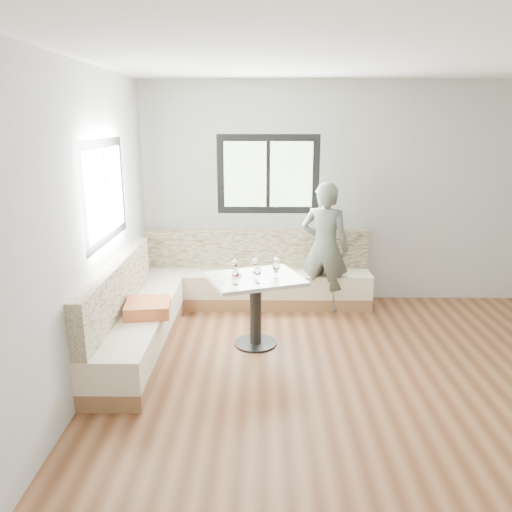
{
  "coord_description": "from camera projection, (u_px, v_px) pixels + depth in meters",
  "views": [
    {
      "loc": [
        -0.97,
        -3.87,
        2.32
      ],
      "look_at": [
        -1.04,
        1.13,
        0.95
      ],
      "focal_mm": 35.0,
      "sensor_mm": 36.0,
      "label": 1
    }
  ],
  "objects": [
    {
      "name": "wine_glass_d",
      "position": [
        255.0,
        262.0,
        5.26
      ],
      "size": [
        0.08,
        0.08,
        0.17
      ],
      "color": "white",
      "rests_on": "table"
    },
    {
      "name": "person",
      "position": [
        325.0,
        247.0,
        6.12
      ],
      "size": [
        0.69,
        0.57,
        1.62
      ],
      "primitive_type": "imported",
      "rotation": [
        0.0,
        0.0,
        2.79
      ],
      "color": "#525950",
      "rests_on": "ground"
    },
    {
      "name": "wine_glass_f",
      "position": [
        234.0,
        264.0,
        5.2
      ],
      "size": [
        0.08,
        0.08,
        0.17
      ],
      "color": "white",
      "rests_on": "table"
    },
    {
      "name": "wine_glass_b",
      "position": [
        258.0,
        272.0,
        4.92
      ],
      "size": [
        0.08,
        0.08,
        0.17
      ],
      "color": "white",
      "rests_on": "table"
    },
    {
      "name": "olive_ramekin",
      "position": [
        236.0,
        274.0,
        5.16
      ],
      "size": [
        0.1,
        0.1,
        0.04
      ],
      "color": "white",
      "rests_on": "table"
    },
    {
      "name": "wine_glass_a",
      "position": [
        236.0,
        273.0,
        4.87
      ],
      "size": [
        0.08,
        0.08,
        0.17
      ],
      "color": "white",
      "rests_on": "table"
    },
    {
      "name": "wine_glass_e",
      "position": [
        276.0,
        261.0,
        5.29
      ],
      "size": [
        0.08,
        0.08,
        0.17
      ],
      "color": "white",
      "rests_on": "table"
    },
    {
      "name": "banquette",
      "position": [
        209.0,
        295.0,
        5.84
      ],
      "size": [
        2.9,
        2.8,
        0.95
      ],
      "color": "#93613A",
      "rests_on": "ground"
    },
    {
      "name": "wine_glass_c",
      "position": [
        276.0,
        267.0,
        5.09
      ],
      "size": [
        0.08,
        0.08,
        0.17
      ],
      "color": "white",
      "rests_on": "table"
    },
    {
      "name": "table",
      "position": [
        256.0,
        294.0,
        5.19
      ],
      "size": [
        1.11,
        0.99,
        0.75
      ],
      "rotation": [
        0.0,
        0.0,
        0.36
      ],
      "color": "black",
      "rests_on": "ground"
    },
    {
      "name": "room",
      "position": [
        372.0,
        236.0,
        4.04
      ],
      "size": [
        5.01,
        5.01,
        2.81
      ],
      "color": "brown",
      "rests_on": "ground"
    }
  ]
}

